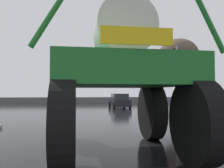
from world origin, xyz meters
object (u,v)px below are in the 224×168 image
oversize_sprayer (119,80)px  sedan_ahead (119,101)px  traffic_signal_near_right (176,68)px  bare_tree_right (178,56)px

oversize_sprayer → sedan_ahead: size_ratio=1.24×
sedan_ahead → traffic_signal_near_right: bearing=178.7°
traffic_signal_near_right → sedan_ahead: bearing=90.5°
oversize_sprayer → sedan_ahead: (3.44, 19.15, -1.28)m
sedan_ahead → traffic_signal_near_right: size_ratio=1.07×
sedan_ahead → bare_tree_right: 7.87m
bare_tree_right → sedan_ahead: bearing=159.9°
traffic_signal_near_right → bare_tree_right: 14.08m
oversize_sprayer → sedan_ahead: 19.49m
oversize_sprayer → traffic_signal_near_right: (3.56, 4.43, 0.84)m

